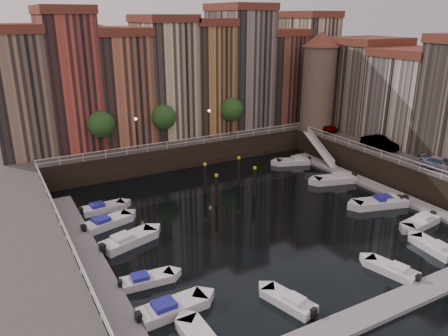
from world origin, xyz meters
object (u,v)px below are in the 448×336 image
car_b (379,143)px  car_c (441,165)px  corner_tower (319,80)px  gangway (320,148)px  boat_left_1 (146,280)px  car_a (322,126)px  boat_left_2 (128,240)px  mooring_pilings (229,181)px  boat_left_0 (171,308)px

car_b → car_c: size_ratio=1.04×
corner_tower → gangway: (-2.90, -4.50, -8.28)m
boat_left_1 → car_a: car_a is taller
boat_left_2 → car_a: size_ratio=1.16×
gangway → boat_left_1: size_ratio=2.00×
car_a → car_b: size_ratio=0.98×
mooring_pilings → corner_tower: bearing=24.3°
boat_left_0 → boat_left_1: size_ratio=1.20×
car_a → boat_left_0: bearing=-157.2°
car_c → car_b: bearing=76.4°
mooring_pilings → car_a: bearing=21.0°
boat_left_1 → car_c: (33.59, 0.41, 3.35)m
boat_left_2 → car_c: (33.00, -5.97, 3.26)m
gangway → mooring_pilings: (-16.60, -4.31, -0.27)m
corner_tower → mooring_pilings: 23.04m
corner_tower → gangway: bearing=-122.8°
boat_left_0 → car_c: size_ratio=1.09×
car_b → car_c: (-0.30, -8.83, -0.12)m
car_b → boat_left_1: bearing=-168.3°
boat_left_2 → gangway: bearing=1.2°
car_b → boat_left_2: bearing=-178.7°
corner_tower → boat_left_0: corner_tower is taller
corner_tower → boat_left_0: size_ratio=2.77×
boat_left_1 → car_c: 33.75m
boat_left_0 → boat_left_2: bearing=85.7°
corner_tower → car_c: bearing=-89.3°
gangway → boat_left_2: size_ratio=1.55×
boat_left_2 → car_b: car_b is taller
corner_tower → boat_left_2: size_ratio=2.56×
mooring_pilings → boat_left_1: mooring_pilings is taller
boat_left_0 → car_b: car_b is taller
boat_left_0 → car_a: 40.77m
car_a → car_b: bearing=-100.2°
car_b → gangway: bearing=112.7°
mooring_pilings → boat_left_0: bearing=-130.1°
mooring_pilings → car_b: 20.34m
gangway → boat_left_1: (-30.43, -16.24, -1.60)m
corner_tower → mooring_pilings: bearing=-155.7°
corner_tower → gangway: corner_tower is taller
boat_left_1 → boat_left_2: size_ratio=0.77×
corner_tower → gangway: 9.86m
gangway → car_b: car_b is taller
boat_left_2 → car_c: size_ratio=1.17×
corner_tower → boat_left_2: bearing=-156.3°
boat_left_1 → car_b: bearing=19.7°
car_b → car_c: 8.84m
mooring_pilings → boat_left_0: 20.97m
car_a → corner_tower: bearing=82.8°
gangway → car_a: car_a is taller
car_a → car_b: car_a is taller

